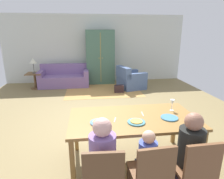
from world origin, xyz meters
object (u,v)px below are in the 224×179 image
(person_woman, at_px, (187,157))
(table_lamp, at_px, (33,61))
(armoire, at_px, (100,57))
(handbag, at_px, (119,89))
(armchair, at_px, (130,80))
(wine_glass, at_px, (172,103))
(plate_near_man, at_px, (99,122))
(person_man, at_px, (103,164))
(dining_chair_child, at_px, (151,172))
(dining_table, at_px, (133,121))
(couch, at_px, (65,78))
(person_child, at_px, (146,167))
(plate_near_child, at_px, (136,122))
(dining_chair_man, at_px, (104,177))
(dining_chair_woman, at_px, (195,168))
(plate_near_woman, at_px, (169,118))
(side_table, at_px, (35,78))

(person_woman, height_order, table_lamp, table_lamp)
(armoire, relative_size, handbag, 6.56)
(armchair, bearing_deg, table_lamp, 173.20)
(wine_glass, distance_m, armchair, 4.04)
(plate_near_man, bearing_deg, person_man, -89.78)
(dining_chair_child, xyz_separation_m, handbag, (0.40, 4.55, -0.36))
(dining_table, height_order, wine_glass, wine_glass)
(couch, xyz_separation_m, table_lamp, (-1.03, -0.26, 0.71))
(handbag, bearing_deg, person_child, -95.35)
(dining_chair_child, relative_size, armchair, 0.82)
(plate_near_child, relative_size, dining_chair_man, 0.29)
(couch, distance_m, armoire, 1.62)
(plate_near_child, distance_m, dining_chair_woman, 0.90)
(plate_near_child, height_order, plate_near_woman, same)
(plate_near_man, xyz_separation_m, dining_chair_man, (-0.01, -0.74, -0.28))
(couch, height_order, armchair, same)
(person_man, bearing_deg, dining_chair_child, -18.57)
(armchair, bearing_deg, plate_near_child, -101.76)
(side_table, relative_size, handbag, 1.81)
(wine_glass, relative_size, armoire, 0.09)
(plate_near_man, relative_size, side_table, 0.43)
(dining_chair_man, bearing_deg, plate_near_woman, 36.14)
(plate_near_man, height_order, dining_chair_child, dining_chair_child)
(plate_near_child, bearing_deg, person_man, -135.57)
(plate_near_child, xyz_separation_m, person_child, (-0.00, -0.51, -0.34))
(dining_chair_woman, bearing_deg, dining_table, 121.18)
(person_child, distance_m, side_table, 5.87)
(armchair, height_order, table_lamp, table_lamp)
(person_child, relative_size, dining_chair_woman, 1.06)
(person_woman, distance_m, side_table, 6.11)
(dining_chair_woman, distance_m, armoire, 6.06)
(plate_near_woman, bearing_deg, dining_table, 169.09)
(wine_glass, height_order, person_man, person_man)
(armoire, bearing_deg, side_table, -167.35)
(person_man, distance_m, dining_chair_woman, 1.05)
(plate_near_woman, distance_m, person_man, 1.22)
(plate_near_woman, relative_size, dining_chair_man, 0.29)
(plate_near_man, height_order, wine_glass, wine_glass)
(plate_near_woman, xyz_separation_m, couch, (-2.06, 4.95, -0.47))
(wine_glass, relative_size, table_lamp, 0.34)
(plate_near_child, bearing_deg, dining_chair_woman, -52.59)
(dining_table, xyz_separation_m, handbag, (0.41, 3.69, -0.56))
(plate_near_child, relative_size, table_lamp, 0.46)
(plate_near_woman, bearing_deg, dining_chair_woman, -89.81)
(person_man, relative_size, side_table, 1.91)
(armoire, relative_size, side_table, 3.62)
(armoire, distance_m, handbag, 1.80)
(plate_near_child, bearing_deg, dining_chair_child, -89.63)
(couch, xyz_separation_m, handbag, (1.95, -1.16, -0.17))
(handbag, bearing_deg, dining_chair_child, -95.07)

